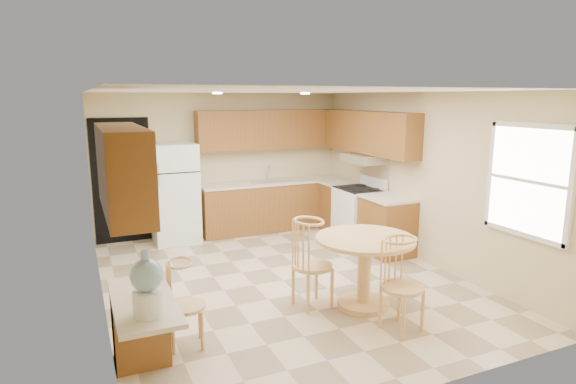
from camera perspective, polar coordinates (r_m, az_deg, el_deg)
name	(u,v)px	position (r m, az deg, el deg)	size (l,w,h in m)	color
floor	(283,280)	(6.59, -0.63, -10.42)	(5.50, 5.50, 0.00)	beige
ceiling	(282,91)	(6.13, -0.68, 11.86)	(4.50, 5.50, 0.02)	white
wall_back	(223,163)	(8.80, -7.75, 3.39)	(4.50, 0.02, 2.50)	#C8B487
wall_front	(421,250)	(3.94, 15.45, -6.61)	(4.50, 0.02, 2.50)	#C8B487
wall_left	(97,205)	(5.76, -21.70, -1.43)	(0.02, 5.50, 2.50)	#C8B487
wall_right	(422,178)	(7.41, 15.55, 1.62)	(0.02, 5.50, 2.50)	#C8B487
doorway	(122,181)	(8.51, -19.07, 1.24)	(0.90, 0.02, 2.10)	black
base_cab_back	(274,206)	(8.95, -1.69, -1.69)	(2.75, 0.60, 0.87)	brown
counter_back	(274,182)	(8.86, -1.71, 1.18)	(2.75, 0.63, 0.04)	beige
base_cab_right_a	(340,207)	(8.90, 6.20, -1.83)	(0.60, 0.59, 0.87)	brown
counter_right_a	(341,183)	(8.81, 6.26, 1.05)	(0.63, 0.59, 0.04)	beige
base_cab_right_b	(387,227)	(7.71, 11.62, -4.03)	(0.60, 0.80, 0.87)	brown
counter_right_b	(388,198)	(7.61, 11.76, -0.72)	(0.63, 0.80, 0.04)	beige
upper_cab_back	(271,129)	(8.87, -2.07, 7.44)	(2.75, 0.33, 0.70)	brown
upper_cab_right	(368,132)	(8.21, 9.50, 6.99)	(0.33, 2.42, 0.70)	brown
upper_cab_left	(123,170)	(4.09, -18.98, 2.45)	(0.33, 1.40, 0.70)	brown
sink	(272,181)	(8.85, -1.86, 1.31)	(0.78, 0.44, 0.01)	silver
range_hood	(364,158)	(8.18, 9.02, 3.97)	(0.50, 0.76, 0.14)	silver
desk_pedestal	(140,325)	(4.80, -17.10, -14.85)	(0.48, 0.42, 0.72)	brown
desk_top	(143,301)	(4.30, -16.76, -12.30)	(0.50, 1.20, 0.04)	beige
window	(528,181)	(6.06, 26.61, 1.19)	(0.06, 1.12, 1.30)	white
can_light_a	(217,93)	(7.10, -8.38, 11.53)	(0.14, 0.14, 0.02)	white
can_light_b	(305,93)	(7.60, 2.05, 11.60)	(0.14, 0.14, 0.02)	white
refrigerator	(175,193)	(8.32, -13.29, -0.13)	(0.74, 0.72, 1.68)	white
stove	(359,214)	(8.31, 8.38, -2.57)	(0.65, 0.76, 1.09)	white
dining_table	(365,261)	(5.71, 9.06, -8.13)	(1.14, 1.14, 0.85)	#E3B271
chair_table_a	(317,257)	(5.54, 3.40, -7.70)	(0.46, 0.60, 1.04)	#E3B271
chair_table_b	(409,279)	(5.15, 14.10, -9.97)	(0.43, 0.46, 0.98)	#E3B271
chair_desk	(187,298)	(4.83, -11.85, -12.25)	(0.38, 0.50, 0.87)	#E3B271
water_crock	(147,286)	(3.90, -16.34, -10.65)	(0.25, 0.25, 0.52)	white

